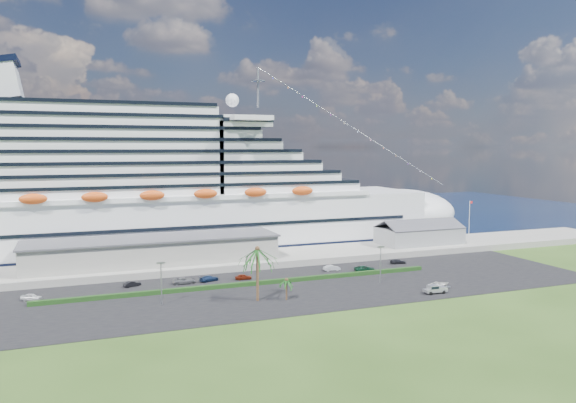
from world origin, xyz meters
name	(u,v)px	position (x,y,z in m)	size (l,w,h in m)	color
ground	(312,301)	(0.00, 0.00, 0.00)	(420.00, 420.00, 0.00)	#294416
asphalt_lot	(292,288)	(0.00, 11.00, 0.06)	(140.00, 38.00, 0.12)	black
wharf	(251,259)	(0.00, 40.00, 0.90)	(240.00, 20.00, 1.80)	gray
water	(185,221)	(0.00, 130.00, 0.01)	(420.00, 160.00, 0.02)	black
cruise_ship	(153,195)	(-21.53, 64.00, 16.69)	(191.00, 38.00, 54.00)	silver
terminal_building	(154,250)	(-25.00, 40.00, 5.01)	(61.00, 15.00, 6.30)	gray
port_shed	(419,235)	(52.00, 40.00, 4.40)	(24.00, 12.31, 7.37)	gray
flagpole	(469,219)	(70.04, 40.00, 8.27)	(1.08, 0.16, 12.00)	silver
hedge	(249,284)	(-8.00, 16.00, 0.57)	(88.00, 1.10, 0.90)	black
lamp_post_left	(161,278)	(-28.00, 8.00, 5.34)	(1.60, 0.35, 8.27)	gray
lamp_post_right	(381,260)	(20.00, 8.00, 5.34)	(1.60, 0.35, 8.27)	gray
palm_tall	(257,255)	(-10.00, 4.00, 9.20)	(8.82, 8.82, 11.13)	#47301E
palm_short	(286,282)	(-4.50, 2.50, 3.67)	(3.53, 3.53, 4.56)	#47301E
parked_car_0	(31,297)	(-51.45, 20.25, 0.80)	(1.60, 3.98, 1.36)	silver
parked_car_1	(132,284)	(-31.89, 24.44, 0.74)	(1.31, 3.75, 1.23)	black
parked_car_2	(184,281)	(-20.90, 22.97, 0.81)	(2.28, 4.94, 1.37)	gray
parked_car_3	(209,278)	(-15.19, 23.23, 0.78)	(1.84, 4.53, 1.31)	#152649
parked_car_4	(243,277)	(-7.55, 21.92, 0.77)	(1.52, 3.79, 1.29)	maroon
parked_car_5	(332,268)	(15.22, 22.90, 0.80)	(1.44, 4.13, 1.36)	silver
parked_car_6	(365,269)	(22.29, 19.18, 0.83)	(2.35, 5.09, 1.42)	#0D3622
parked_car_7	(398,261)	(34.77, 24.18, 0.73)	(1.71, 4.20, 1.22)	black
pickup_truck	(435,289)	(25.79, -4.06, 1.08)	(4.99, 2.01, 1.74)	black
boat_trailer	(439,285)	(28.32, -2.10, 1.28)	(6.28, 4.55, 1.75)	gray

